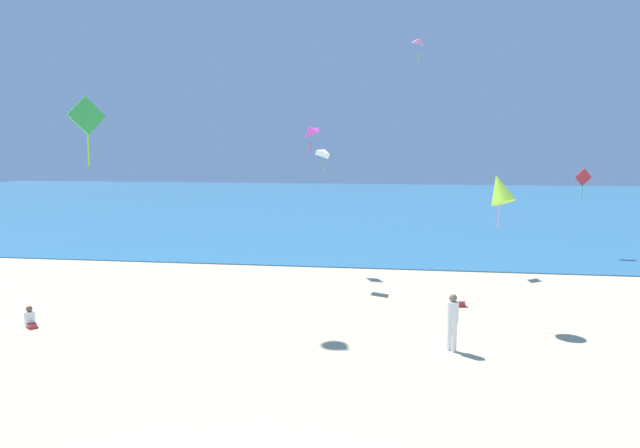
% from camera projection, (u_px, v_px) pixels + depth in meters
% --- Properties ---
extents(ground_plane, '(120.00, 120.00, 0.00)m').
position_uv_depth(ground_plane, '(326.00, 333.00, 16.91)').
color(ground_plane, '#C6B58C').
extents(ocean_water, '(120.00, 60.00, 0.05)m').
position_uv_depth(ocean_water, '(378.00, 204.00, 55.39)').
color(ocean_water, teal).
rests_on(ocean_water, ground_plane).
extents(cooler_box, '(0.54, 0.44, 0.24)m').
position_uv_depth(cooler_box, '(457.00, 302.00, 19.83)').
color(cooler_box, red).
rests_on(cooler_box, ground_plane).
extents(person_2, '(0.44, 0.44, 1.59)m').
position_uv_depth(person_2, '(452.00, 318.00, 15.33)').
color(person_2, white).
rests_on(person_2, ground_plane).
extents(person_3, '(0.57, 0.55, 0.65)m').
position_uv_depth(person_3, '(30.00, 319.00, 17.51)').
color(person_3, white).
rests_on(person_3, ground_plane).
extents(kite_lime, '(1.26, 1.27, 1.86)m').
position_uv_depth(kite_lime, '(500.00, 189.00, 17.60)').
color(kite_lime, '#99DB33').
extents(kite_magenta, '(0.89, 0.93, 1.15)m').
position_uv_depth(kite_magenta, '(309.00, 130.00, 22.96)').
color(kite_magenta, '#DB3DA8').
extents(kite_pink, '(0.84, 0.92, 1.23)m').
position_uv_depth(kite_pink, '(419.00, 41.00, 26.45)').
color(kite_pink, pink).
extents(kite_green, '(0.45, 0.59, 1.26)m').
position_uv_depth(kite_green, '(87.00, 117.00, 10.16)').
color(kite_green, green).
extents(kite_red, '(0.90, 0.26, 1.59)m').
position_uv_depth(kite_red, '(583.00, 178.00, 28.69)').
color(kite_red, red).
extents(kite_white, '(0.98, 0.97, 1.18)m').
position_uv_depth(kite_white, '(325.00, 152.00, 25.23)').
color(kite_white, white).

